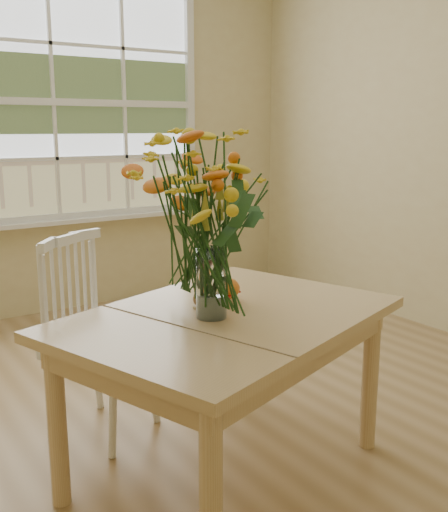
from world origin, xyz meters
TOP-DOWN VIEW (x-y plane):
  - floor at (0.00, 0.00)m, footprint 4.00×4.50m
  - wall_back at (0.00, 2.25)m, footprint 4.00×0.02m
  - window at (0.00, 2.21)m, footprint 2.42×0.12m
  - dining_table at (-0.21, -0.30)m, footprint 1.48×1.25m
  - windsor_chair at (-0.52, 0.35)m, footprint 0.56×0.55m
  - flower_vase at (-0.29, -0.31)m, footprint 0.55×0.55m
  - pumpkin at (-0.12, -0.16)m, footprint 0.12×0.12m
  - turkey_figurine at (-0.26, -0.19)m, footprint 0.10×0.10m
  - dark_gourd at (-0.16, -0.17)m, footprint 0.13×0.08m

SIDE VIEW (x-z plane):
  - floor at x=0.00m, z-range -0.01..0.00m
  - windsor_chair at x=-0.52m, z-range 0.06..0.94m
  - dining_table at x=-0.21m, z-range 0.25..0.92m
  - dark_gourd at x=-0.16m, z-range 0.68..0.75m
  - turkey_figurine at x=-0.26m, z-range 0.67..0.77m
  - pumpkin at x=-0.12m, z-range 0.68..0.77m
  - flower_vase at x=-0.29m, z-range 0.74..1.40m
  - wall_back at x=0.00m, z-range 0.00..2.70m
  - window at x=0.00m, z-range 0.66..2.40m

